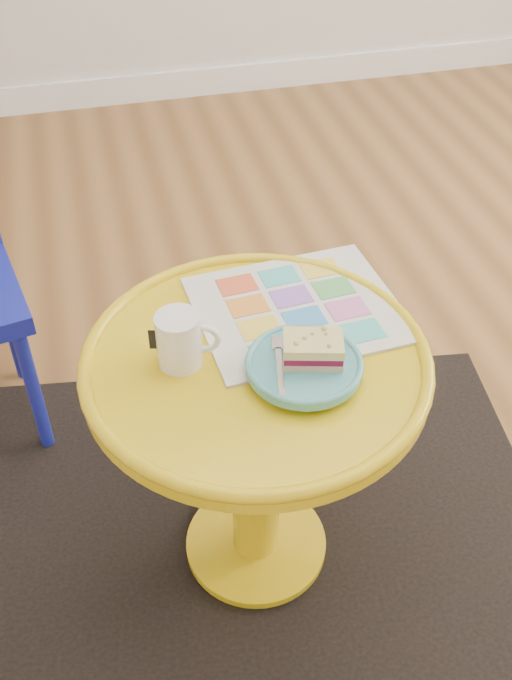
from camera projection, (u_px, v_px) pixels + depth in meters
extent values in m
plane|color=brown|center=(439.00, 391.00, 2.00)|extent=(4.00, 4.00, 0.00)
cube|color=white|center=(255.00, 77.00, 3.40)|extent=(4.00, 0.02, 0.12)
cube|color=black|center=(256.00, 546.00, 1.64)|extent=(1.44, 1.27, 0.01)
cylinder|color=gold|center=(256.00, 543.00, 1.63)|extent=(0.30, 0.30, 0.03)
cylinder|color=gold|center=(256.00, 465.00, 1.46)|extent=(0.10, 0.10, 0.50)
cylinder|color=gold|center=(256.00, 364.00, 1.28)|extent=(0.59, 0.59, 0.03)
cylinder|color=#171F9B|center=(35.00, 393.00, 1.74)|extent=(0.03, 0.03, 0.36)
cylinder|color=#171F9B|center=(10.00, 324.00, 1.93)|extent=(0.03, 0.03, 0.36)
cube|color=silver|center=(298.00, 309.00, 1.36)|extent=(0.38, 0.33, 0.01)
cylinder|color=white|center=(179.00, 340.00, 1.23)|extent=(0.07, 0.07, 0.10)
torus|color=white|center=(204.00, 339.00, 1.23)|extent=(0.06, 0.03, 0.06)
cylinder|color=#D1B78C|center=(177.00, 320.00, 1.20)|extent=(0.07, 0.07, 0.01)
cylinder|color=#4FA2A8|center=(304.00, 370.00, 1.24)|extent=(0.07, 0.07, 0.01)
cylinder|color=#4FA2A8|center=(304.00, 366.00, 1.23)|extent=(0.19, 0.19, 0.01)
cube|color=#D3BC8C|center=(313.00, 356.00, 1.23)|extent=(0.11, 0.09, 0.01)
cube|color=maroon|center=(313.00, 350.00, 1.22)|extent=(0.11, 0.08, 0.01)
cube|color=#EADB8C|center=(313.00, 343.00, 1.21)|extent=(0.11, 0.09, 0.02)
cube|color=silver|center=(280.00, 372.00, 1.20)|extent=(0.03, 0.11, 0.00)
cube|color=silver|center=(278.00, 343.00, 1.26)|extent=(0.03, 0.04, 0.00)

